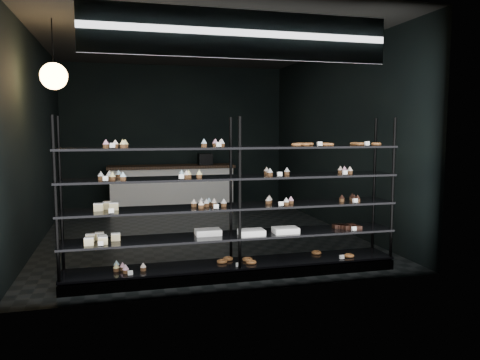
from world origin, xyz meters
The scene contains 5 objects.
room centered at (0.00, 0.00, 1.60)m, with size 5.01×6.01×3.20m.
display_shelf centered at (0.02, -2.45, 0.63)m, with size 4.00×0.50×1.91m.
signage centered at (0.00, -2.93, 2.75)m, with size 3.30×0.05×0.50m.
pendant_lamp centered at (-2.07, -1.21, 2.45)m, with size 0.35×0.35×0.90m.
service_counter centered at (-0.15, 2.50, 0.50)m, with size 2.74×0.65×1.23m.
Camera 1 is at (-1.28, -7.78, 1.76)m, focal length 35.00 mm.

